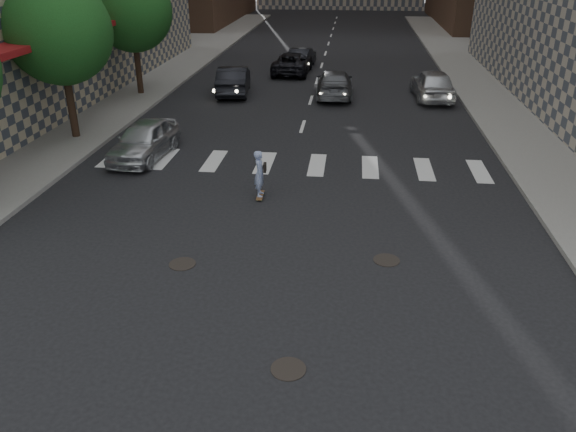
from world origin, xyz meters
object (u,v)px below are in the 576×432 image
tree_b (61,26)px  traffic_car_d (433,84)px  traffic_car_e (301,57)px  tree_c (133,7)px  traffic_car_a (234,80)px  traffic_car_b (334,84)px  skateboarder (260,173)px  traffic_car_c (293,63)px  silver_sedan (144,140)px

tree_b → traffic_car_d: tree_b is taller
traffic_car_d → traffic_car_e: (-7.86, 8.19, -0.15)m
tree_c → traffic_car_d: 16.43m
traffic_car_d → traffic_car_a: bearing=-3.0°
tree_b → traffic_car_b: size_ratio=1.36×
tree_b → traffic_car_e: size_ratio=1.65×
traffic_car_e → traffic_car_a: bearing=75.9°
skateboarder → traffic_car_a: size_ratio=0.35×
tree_b → traffic_car_d: size_ratio=1.39×
skateboarder → traffic_car_c: (-1.09, 20.28, -0.17)m
silver_sedan → traffic_car_d: (12.25, 10.90, 0.09)m
silver_sedan → traffic_car_e: size_ratio=1.05×
traffic_car_a → traffic_car_e: bearing=-117.3°
tree_c → traffic_car_a: size_ratio=1.42×
tree_b → traffic_car_a: (5.03, 8.86, -3.88)m
traffic_car_c → traffic_car_e: (0.39, 2.19, -0.02)m
traffic_car_e → traffic_car_c: bearing=86.4°
traffic_car_c → tree_c: bearing=43.7°
tree_c → silver_sedan: bearing=-69.7°
skateboarder → traffic_car_e: bearing=89.1°
traffic_car_a → traffic_car_e: 8.75m
skateboarder → traffic_car_b: size_ratio=0.33×
silver_sedan → traffic_car_d: size_ratio=0.88×
silver_sedan → traffic_car_b: bearing=61.7°
silver_sedan → traffic_car_b: (6.96, 10.91, -0.01)m
tree_b → traffic_car_c: bearing=62.6°
traffic_car_b → tree_b: bearing=37.9°
traffic_car_b → traffic_car_d: traffic_car_d is taller
traffic_car_d → traffic_car_e: 11.35m
traffic_car_e → traffic_car_d: bearing=140.2°
silver_sedan → traffic_car_b: size_ratio=0.86×
traffic_car_c → traffic_car_e: size_ratio=1.22×
traffic_car_a → skateboarder: bearing=98.0°
tree_b → skateboarder: 11.01m
tree_c → traffic_car_b: size_ratio=1.36×
tree_b → silver_sedan: tree_b is taller
tree_b → traffic_car_e: 19.30m
traffic_car_d → traffic_car_b: bearing=-3.2°
skateboarder → traffic_car_a: 14.77m
silver_sedan → traffic_car_c: size_ratio=0.86×
silver_sedan → traffic_car_e: silver_sedan is taller
tree_b → tree_c: 8.00m
silver_sedan → traffic_car_e: bearing=81.3°
traffic_car_a → traffic_car_c: (2.68, 6.00, -0.09)m
traffic_car_a → traffic_car_b: bearing=173.3°
tree_b → silver_sedan: (3.70, -2.04, -3.93)m
skateboarder → traffic_car_d: 15.97m
tree_c → traffic_car_e: 12.78m
skateboarder → traffic_car_b: skateboarder is taller
traffic_car_b → traffic_car_c: size_ratio=1.00×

